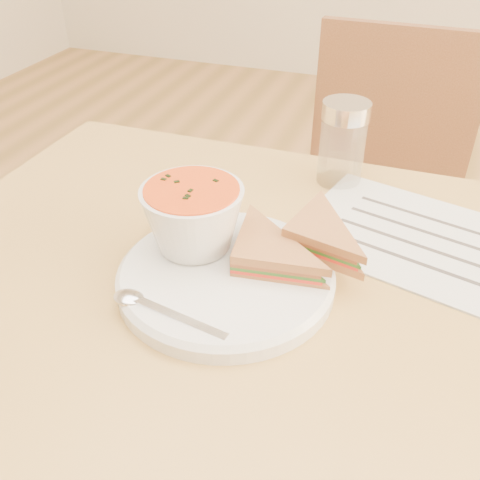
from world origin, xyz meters
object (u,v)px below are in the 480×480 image
at_px(condiment_shaker, 342,143).
at_px(chair_far, 367,230).
at_px(plate, 226,278).
at_px(soup_bowl, 193,221).

bearing_deg(condiment_shaker, chair_far, 84.93).
bearing_deg(chair_far, plate, 82.80).
relative_size(plate, condiment_shaker, 2.01).
bearing_deg(soup_bowl, plate, -29.91).
distance_m(plate, condiment_shaker, 0.30).
relative_size(plate, soup_bowl, 2.09).
height_order(plate, soup_bowl, soup_bowl).
bearing_deg(soup_bowl, condiment_shaker, 63.71).
bearing_deg(condiment_shaker, plate, -104.80).
height_order(plate, condiment_shaker, condiment_shaker).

